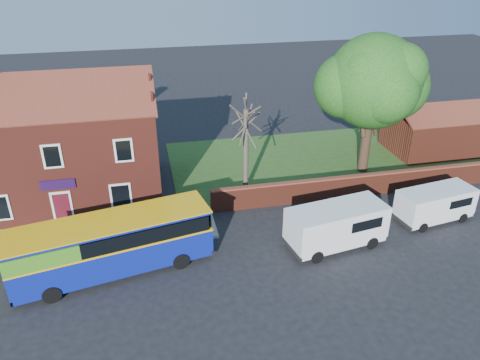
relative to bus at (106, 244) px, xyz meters
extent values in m
plane|color=black|center=(4.20, -2.11, -1.76)|extent=(120.00, 120.00, 0.00)
cube|color=gray|center=(-2.80, 3.64, -1.70)|extent=(18.00, 3.50, 0.12)
cube|color=slate|center=(-2.80, 1.89, -1.69)|extent=(18.00, 0.15, 0.14)
cube|color=#426B28|center=(17.20, 10.89, -1.74)|extent=(26.00, 12.00, 0.04)
cube|color=maroon|center=(-2.80, 9.39, 1.49)|extent=(12.00, 8.00, 6.50)
cube|color=brown|center=(-2.80, 7.39, 5.74)|extent=(12.30, 4.08, 2.16)
cube|color=brown|center=(-2.80, 11.39, 5.74)|extent=(12.30, 4.08, 2.16)
cube|color=black|center=(-2.80, 5.36, 2.84)|extent=(1.10, 0.06, 1.50)
cube|color=#4C0F19|center=(-2.80, 5.34, -0.66)|extent=(0.95, 0.04, 2.10)
cube|color=silver|center=(-2.80, 5.36, -0.61)|extent=(1.20, 0.06, 2.30)
cube|color=#210C35|center=(-2.80, 5.33, 1.04)|extent=(2.00, 0.06, 0.60)
cube|color=maroon|center=(17.20, 4.89, -1.01)|extent=(22.00, 0.30, 1.50)
cube|color=brown|center=(17.20, 4.89, -0.21)|extent=(22.00, 0.38, 0.10)
cube|color=maroon|center=(26.20, 10.89, -0.26)|extent=(8.00, 5.00, 3.00)
cube|color=brown|center=(26.20, 9.64, 1.79)|extent=(8.20, 2.56, 1.24)
cube|color=brown|center=(26.20, 12.14, 1.79)|extent=(8.20, 2.56, 1.24)
cube|color=#0D1E92|center=(0.32, 0.07, -0.60)|extent=(10.44, 4.53, 1.61)
cube|color=#EEA90C|center=(0.32, 0.07, 0.21)|extent=(10.46, 4.55, 0.10)
cube|color=black|center=(0.32, 0.07, 0.69)|extent=(10.05, 4.46, 0.81)
cube|color=#499620|center=(-2.95, -0.61, 0.69)|extent=(3.89, 3.22, 0.86)
cube|color=#0D1E92|center=(0.32, 0.07, 1.23)|extent=(10.44, 4.53, 0.14)
cube|color=#EEA90C|center=(0.32, 0.07, 1.31)|extent=(10.49, 4.57, 0.06)
cylinder|color=black|center=(-2.62, -1.75, -1.30)|extent=(0.95, 0.46, 0.91)
cylinder|color=black|center=(-3.09, 0.57, -1.30)|extent=(0.95, 0.46, 0.91)
cylinder|color=black|center=(3.74, -0.44, -1.30)|extent=(0.95, 0.46, 0.91)
cylinder|color=black|center=(3.26, 1.88, -1.30)|extent=(0.95, 0.46, 0.91)
cube|color=white|center=(12.55, -0.22, -0.37)|extent=(5.87, 3.11, 2.12)
cube|color=black|center=(15.02, 0.19, -0.03)|extent=(0.39, 1.88, 0.84)
cube|color=black|center=(15.26, 0.23, -1.31)|extent=(0.46, 2.22, 0.27)
cylinder|color=black|center=(10.96, -1.55, -1.39)|extent=(0.76, 0.34, 0.74)
cylinder|color=black|center=(10.61, 0.53, -1.39)|extent=(0.76, 0.34, 0.74)
cylinder|color=black|center=(14.48, -0.97, -1.39)|extent=(0.76, 0.34, 0.74)
cylinder|color=black|center=(14.13, 1.12, -1.39)|extent=(0.76, 0.34, 0.74)
cube|color=white|center=(19.60, 1.05, -0.57)|extent=(5.01, 2.61, 1.81)
cube|color=black|center=(21.72, 1.38, -0.28)|extent=(0.33, 1.62, 0.72)
cube|color=black|center=(21.92, 1.41, -1.38)|extent=(0.39, 1.90, 0.23)
cylinder|color=black|center=(18.23, -0.07, -1.45)|extent=(0.66, 0.31, 0.63)
cylinder|color=black|center=(17.95, 1.70, -1.45)|extent=(0.66, 0.31, 0.63)
cylinder|color=black|center=(21.24, 0.40, -1.45)|extent=(0.66, 0.31, 0.63)
cylinder|color=black|center=(20.97, 2.17, -1.45)|extent=(0.66, 0.31, 0.63)
cylinder|color=black|center=(18.39, 8.45, 0.35)|extent=(0.73, 0.73, 4.22)
sphere|color=#367D27|center=(18.39, 8.45, 5.12)|extent=(6.61, 6.61, 6.61)
sphere|color=#367D27|center=(20.31, 8.82, 4.57)|extent=(4.77, 4.77, 4.77)
sphere|color=#367D27|center=(16.64, 9.00, 4.76)|extent=(4.59, 4.59, 4.59)
cylinder|color=#4C4238|center=(9.01, 7.17, 1.23)|extent=(0.34, 0.34, 5.99)
cylinder|color=#4C4238|center=(9.01, 7.17, 3.37)|extent=(0.35, 2.92, 2.35)
cylinder|color=#4C4238|center=(9.01, 7.17, 3.16)|extent=(1.53, 2.16, 2.16)
cylinder|color=#4C4238|center=(9.01, 7.17, 3.59)|extent=(2.45, 1.12, 2.39)
camera|label=1|loc=(2.51, -20.76, 13.87)|focal=35.00mm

